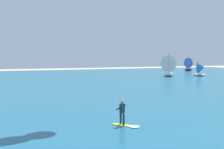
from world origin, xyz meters
TOP-DOWN VIEW (x-y plane):
  - ocean at (0.00, 50.88)m, footprint 160.00×90.00m
  - kitesurfer at (-0.09, 17.52)m, footprint 1.58×1.93m
  - sailboat_anchored_offshore at (30.24, 55.45)m, footprint 4.92×4.52m
  - sailboat_leading at (36.61, 52.23)m, footprint 3.04×3.41m
  - sailboat_mid_left at (50.74, 73.68)m, footprint 4.17×3.67m

SIDE VIEW (x-z plane):
  - ocean at x=0.00m, z-range 0.00..0.10m
  - kitesurfer at x=-0.09m, z-range -0.13..1.54m
  - sailboat_leading at x=36.61m, z-range -0.06..3.75m
  - sailboat_mid_left at x=50.74m, z-range -0.10..4.59m
  - sailboat_anchored_offshore at x=30.24m, z-range -0.13..5.33m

